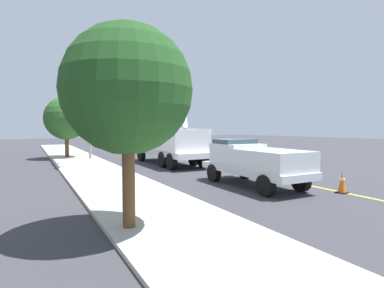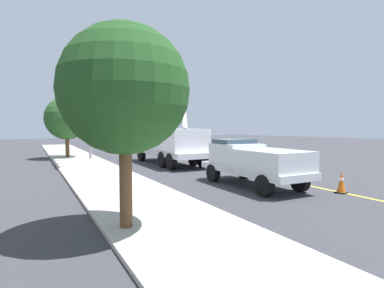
{
  "view_description": "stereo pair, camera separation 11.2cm",
  "coord_description": "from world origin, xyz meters",
  "views": [
    {
      "loc": [
        -16.18,
        13.19,
        2.66
      ],
      "look_at": [
        2.28,
        0.32,
        1.4
      ],
      "focal_mm": 28.84,
      "sensor_mm": 36.0,
      "label": 1
    },
    {
      "loc": [
        -16.24,
        13.1,
        2.66
      ],
      "look_at": [
        2.28,
        0.32,
        1.4
      ],
      "focal_mm": 28.84,
      "sensor_mm": 36.0,
      "label": 2
    }
  ],
  "objects": [
    {
      "name": "traffic_cone_mid_rear",
      "position": [
        6.37,
        -0.4,
        0.35
      ],
      "size": [
        0.4,
        0.4,
        0.72
      ],
      "color": "black",
      "rests_on": "ground"
    },
    {
      "name": "lane_centre_stripe",
      "position": [
        0.0,
        0.0,
        0.0
      ],
      "size": [
        49.68,
        5.95,
        0.01
      ],
      "primitive_type": "cube",
      "rotation": [
        0.0,
        0.0,
        -0.12
      ],
      "color": "yellow",
      "rests_on": "ground"
    },
    {
      "name": "ground",
      "position": [
        0.0,
        0.0,
        0.0
      ],
      "size": [
        120.0,
        120.0,
        0.0
      ],
      "primitive_type": "plane",
      "color": "#38383D"
    },
    {
      "name": "traffic_cone_leading",
      "position": [
        -9.58,
        1.23,
        0.44
      ],
      "size": [
        0.4,
        0.4,
        0.89
      ],
      "color": "black",
      "rests_on": "ground"
    },
    {
      "name": "traffic_cone_mid_front",
      "position": [
        -1.89,
        0.44,
        0.36
      ],
      "size": [
        0.4,
        0.4,
        0.72
      ],
      "color": "black",
      "rests_on": "ground"
    },
    {
      "name": "service_pickup_truck",
      "position": [
        -6.55,
        3.07,
        1.12
      ],
      "size": [
        5.81,
        2.73,
        2.06
      ],
      "color": "silver",
      "rests_on": "ground"
    },
    {
      "name": "street_tree_right",
      "position": [
        10.94,
        7.06,
        3.36
      ],
      "size": [
        3.57,
        3.57,
        5.16
      ],
      "color": "brown",
      "rests_on": "ground"
    },
    {
      "name": "sidewalk_far_side",
      "position": [
        0.9,
        7.72,
        0.06
      ],
      "size": [
        60.01,
        10.53,
        0.12
      ],
      "primitive_type": "cube",
      "rotation": [
        0.0,
        0.0,
        -0.12
      ],
      "color": "#B2ADA3",
      "rests_on": "ground"
    },
    {
      "name": "passing_minivan",
      "position": [
        10.76,
        -4.12,
        0.97
      ],
      "size": [
        4.99,
        2.44,
        1.69
      ],
      "color": "tan",
      "rests_on": "ground"
    },
    {
      "name": "traffic_signal_mast",
      "position": [
        6.79,
        6.01,
        6.21
      ],
      "size": [
        6.54,
        1.04,
        8.98
      ],
      "color": "gray",
      "rests_on": "ground"
    },
    {
      "name": "utility_bucket_truck",
      "position": [
        2.85,
        1.95,
        1.62
      ],
      "size": [
        8.43,
        3.78,
        7.42
      ],
      "color": "white",
      "rests_on": "ground"
    },
    {
      "name": "street_tree_left",
      "position": [
        -8.93,
        10.09,
        3.57
      ],
      "size": [
        3.26,
        3.26,
        5.21
      ],
      "color": "brown",
      "rests_on": "ground"
    }
  ]
}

